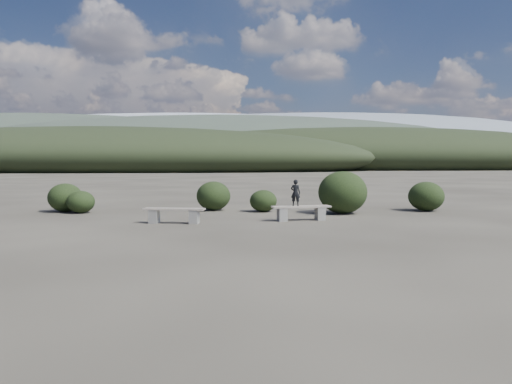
{
  "coord_description": "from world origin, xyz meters",
  "views": [
    {
      "loc": [
        -0.59,
        -10.14,
        1.94
      ],
      "look_at": [
        0.24,
        3.5,
        1.1
      ],
      "focal_mm": 35.0,
      "sensor_mm": 36.0,
      "label": 1
    }
  ],
  "objects": [
    {
      "name": "bench_right",
      "position": [
        1.87,
        5.98,
        0.3
      ],
      "size": [
        1.99,
        0.7,
        0.49
      ],
      "rotation": [
        0.0,
        0.0,
        0.16
      ],
      "color": "slate",
      "rests_on": "ground"
    },
    {
      "name": "bench_left",
      "position": [
        -2.21,
        5.49,
        0.29
      ],
      "size": [
        1.96,
        0.72,
        0.48
      ],
      "rotation": [
        0.0,
        0.0,
        -0.17
      ],
      "color": "slate",
      "rests_on": "ground"
    },
    {
      "name": "shrub_f",
      "position": [
        -6.76,
        9.39,
        0.55
      ],
      "size": [
        1.29,
        1.29,
        1.1
      ],
      "primitive_type": "ellipsoid",
      "color": "black",
      "rests_on": "ground"
    },
    {
      "name": "shrub_a",
      "position": [
        -6.03,
        8.86,
        0.42
      ],
      "size": [
        1.03,
        1.03,
        0.84
      ],
      "primitive_type": "ellipsoid",
      "color": "black",
      "rests_on": "ground"
    },
    {
      "name": "shrub_d",
      "position": [
        3.74,
        8.09,
        0.79
      ],
      "size": [
        1.81,
        1.81,
        1.58
      ],
      "primitive_type": "ellipsoid",
      "color": "black",
      "rests_on": "ground"
    },
    {
      "name": "shrub_b",
      "position": [
        -1.08,
        9.61,
        0.58
      ],
      "size": [
        1.34,
        1.34,
        1.15
      ],
      "primitive_type": "ellipsoid",
      "color": "black",
      "rests_on": "ground"
    },
    {
      "name": "shrub_e",
      "position": [
        7.24,
        8.86,
        0.57
      ],
      "size": [
        1.38,
        1.38,
        1.15
      ],
      "primitive_type": "ellipsoid",
      "color": "black",
      "rests_on": "ground"
    },
    {
      "name": "shrub_c",
      "position": [
        0.85,
        8.94,
        0.42
      ],
      "size": [
        1.05,
        1.05,
        0.84
      ],
      "primitive_type": "ellipsoid",
      "color": "black",
      "rests_on": "ground"
    },
    {
      "name": "seated_person",
      "position": [
        1.68,
        5.95,
        0.92
      ],
      "size": [
        0.36,
        0.29,
        0.87
      ],
      "primitive_type": "imported",
      "rotation": [
        0.0,
        0.0,
        2.84
      ],
      "color": "black",
      "rests_on": "bench_right"
    },
    {
      "name": "mountain_ridges",
      "position": [
        -7.48,
        339.06,
        10.84
      ],
      "size": [
        500.0,
        400.0,
        56.0
      ],
      "color": "black",
      "rests_on": "ground"
    },
    {
      "name": "ground",
      "position": [
        0.0,
        0.0,
        0.0
      ],
      "size": [
        1200.0,
        1200.0,
        0.0
      ],
      "primitive_type": "plane",
      "color": "#2E2A24",
      "rests_on": "ground"
    }
  ]
}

